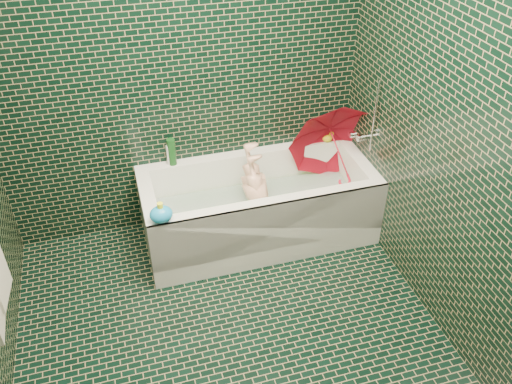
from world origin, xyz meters
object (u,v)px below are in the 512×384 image
object	(u,v)px
child	(260,203)
rubber_duck	(328,137)
bathtub	(259,213)
umbrella	(339,154)
bath_toy	(161,214)

from	to	relation	value
child	rubber_duck	distance (m)	0.78
bathtub	child	distance (m)	0.10
bathtub	rubber_duck	size ratio (longest dim) A/B	16.71
bathtub	umbrella	size ratio (longest dim) A/B	2.46
umbrella	bath_toy	distance (m)	1.44
umbrella	bath_toy	size ratio (longest dim) A/B	4.50
bathtub	rubber_duck	world-z (taller)	rubber_duck
bathtub	rubber_duck	bearing A→B (deg)	25.25
umbrella	rubber_duck	xyz separation A→B (m)	(0.02, 0.27, -0.01)
bathtub	child	world-z (taller)	bathtub
rubber_duck	bath_toy	bearing A→B (deg)	-156.20
child	bath_toy	xyz separation A→B (m)	(-0.76, -0.32, 0.30)
child	umbrella	world-z (taller)	umbrella
rubber_duck	bath_toy	world-z (taller)	bath_toy
bathtub	child	bearing A→B (deg)	-5.19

